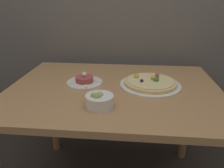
# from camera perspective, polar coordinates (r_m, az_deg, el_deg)

# --- Properties ---
(dining_table) EXTENTS (1.20, 0.89, 0.78)m
(dining_table) POSITION_cam_1_polar(r_m,az_deg,el_deg) (1.29, 0.48, -5.06)
(dining_table) COLOR #AD7F51
(dining_table) RESTS_ON ground_plane
(pizza_plate) EXTENTS (0.35, 0.35, 0.06)m
(pizza_plate) POSITION_cam_1_polar(r_m,az_deg,el_deg) (1.28, 9.97, 0.27)
(pizza_plate) COLOR white
(pizza_plate) RESTS_ON dining_table
(tartare_plate) EXTENTS (0.21, 0.21, 0.07)m
(tartare_plate) POSITION_cam_1_polar(r_m,az_deg,el_deg) (1.31, -7.18, 0.82)
(tartare_plate) COLOR white
(tartare_plate) RESTS_ON dining_table
(small_bowl) EXTENTS (0.13, 0.13, 0.07)m
(small_bowl) POSITION_cam_1_polar(r_m,az_deg,el_deg) (1.02, -3.37, -4.27)
(small_bowl) COLOR white
(small_bowl) RESTS_ON dining_table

